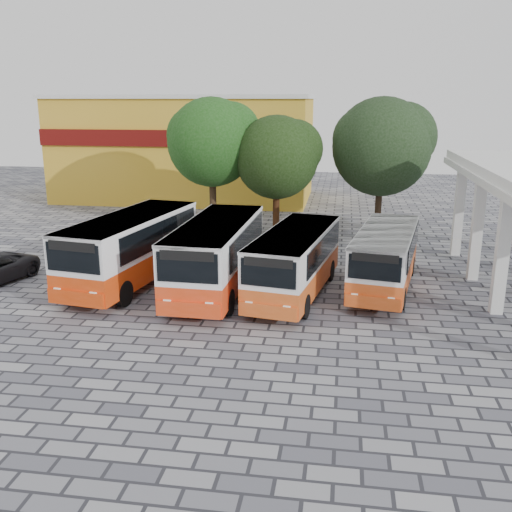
% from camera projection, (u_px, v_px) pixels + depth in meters
% --- Properties ---
extents(ground, '(90.00, 90.00, 0.00)m').
position_uv_depth(ground, '(289.00, 319.00, 21.46)').
color(ground, '#52535D').
rests_on(ground, ground).
extents(shophouse_block, '(20.40, 10.40, 8.30)m').
position_uv_depth(shophouse_block, '(187.00, 147.00, 46.72)').
color(shophouse_block, gold).
rests_on(shophouse_block, ground).
extents(bus_far_left, '(3.89, 8.79, 3.05)m').
position_uv_depth(bus_far_left, '(131.00, 245.00, 25.13)').
color(bus_far_left, red).
rests_on(bus_far_left, ground).
extents(bus_centre_left, '(2.77, 8.42, 3.01)m').
position_uv_depth(bus_centre_left, '(216.00, 252.00, 24.08)').
color(bus_centre_left, red).
rests_on(bus_centre_left, ground).
extents(bus_centre_right, '(3.53, 7.91, 2.74)m').
position_uv_depth(bus_centre_right, '(295.00, 259.00, 23.62)').
color(bus_centre_right, '#D35319').
rests_on(bus_centre_right, ground).
extents(bus_far_right, '(3.45, 7.58, 2.62)m').
position_uv_depth(bus_far_right, '(385.00, 255.00, 24.43)').
color(bus_far_right, '#D84E16').
rests_on(bus_far_right, ground).
extents(tree_left, '(5.60, 5.33, 8.14)m').
position_uv_depth(tree_left, '(213.00, 139.00, 34.15)').
color(tree_left, '#402D1C').
rests_on(tree_left, ground).
extents(tree_middle, '(5.15, 4.90, 7.13)m').
position_uv_depth(tree_middle, '(278.00, 155.00, 33.45)').
color(tree_middle, '#432411').
rests_on(tree_middle, ground).
extents(tree_right, '(6.24, 5.94, 8.17)m').
position_uv_depth(tree_right, '(383.00, 143.00, 34.30)').
color(tree_right, '#382719').
rests_on(tree_right, ground).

